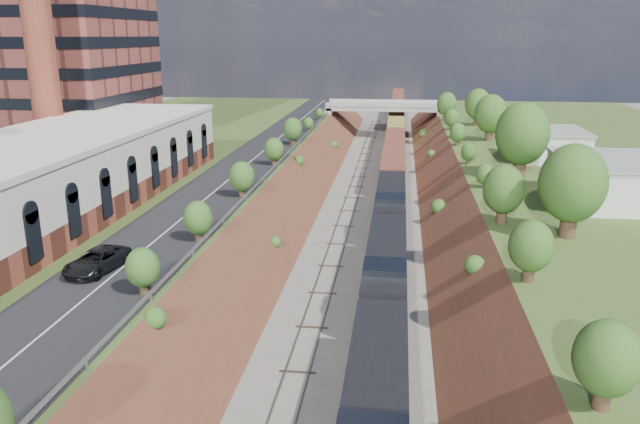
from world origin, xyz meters
TOP-DOWN VIEW (x-y plane):
  - platform_left at (-33.00, 60.00)m, footprint 44.00×180.00m
  - embankment_left at (-11.00, 60.00)m, footprint 10.00×180.00m
  - embankment_right at (11.00, 60.00)m, footprint 10.00×180.00m
  - rail_left_track at (-2.60, 60.00)m, footprint 1.58×180.00m
  - rail_right_track at (2.60, 60.00)m, footprint 1.58×180.00m
  - road at (-15.50, 60.00)m, footprint 8.00×180.00m
  - guardrail at (-11.40, 59.80)m, footprint 0.10×171.00m
  - commercial_building at (-28.00, 38.00)m, footprint 14.30×62.30m
  - overpass at (0.00, 122.00)m, footprint 24.50×8.30m
  - white_building_near at (23.50, 52.00)m, footprint 9.00×12.00m
  - white_building_far at (23.00, 74.00)m, footprint 8.00×10.00m
  - tree_right_large at (17.00, 40.00)m, footprint 5.25×5.25m
  - tree_left_crest at (-11.80, 20.00)m, footprint 2.45×2.45m
  - freight_train at (2.60, 101.60)m, footprint 3.22×180.57m
  - suv at (-16.92, 27.83)m, footprint 3.30×5.69m

SIDE VIEW (x-z plane):
  - embankment_left at x=-11.00m, z-range -5.00..5.00m
  - embankment_right at x=11.00m, z-range -5.00..5.00m
  - rail_left_track at x=-2.60m, z-range 0.00..0.18m
  - rail_right_track at x=2.60m, z-range 0.00..0.18m
  - platform_left at x=-33.00m, z-range 0.00..5.00m
  - freight_train at x=2.60m, z-range 0.35..5.11m
  - overpass at x=0.00m, z-range 1.22..8.62m
  - road at x=-15.50m, z-range 5.00..5.10m
  - guardrail at x=-11.40m, z-range 5.20..5.90m
  - suv at x=-16.92m, z-range 5.10..6.59m
  - white_building_far at x=23.00m, z-range 5.00..8.60m
  - white_building_near at x=23.50m, z-range 5.00..9.00m
  - tree_left_crest at x=-11.80m, z-range 5.26..8.82m
  - commercial_building at x=-28.00m, z-range 5.01..12.01m
  - tree_right_large at x=17.00m, z-range 5.58..13.19m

